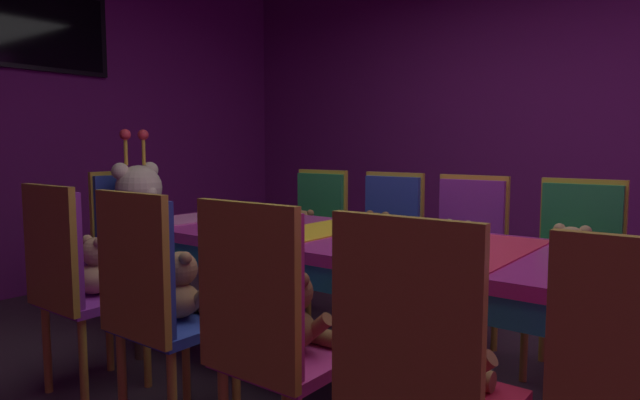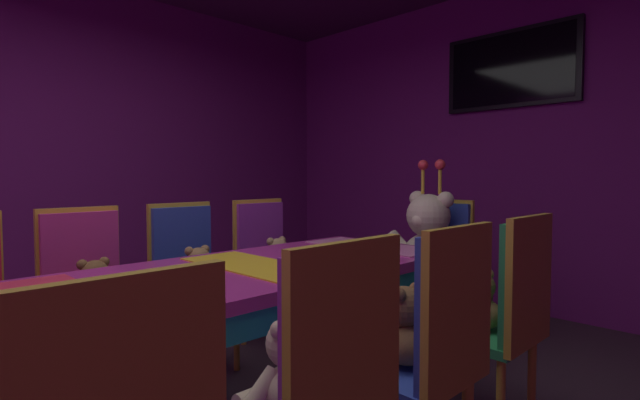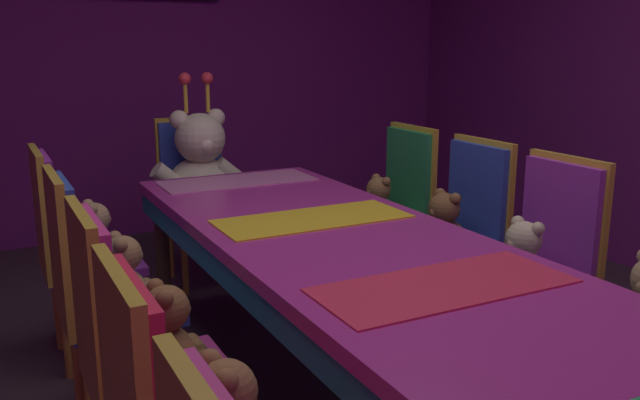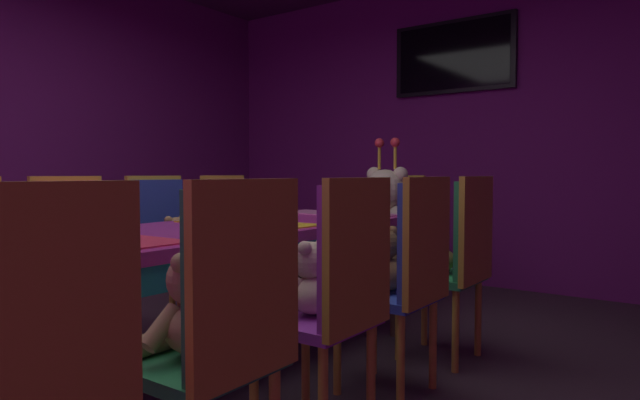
{
  "view_description": "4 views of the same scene",
  "coord_description": "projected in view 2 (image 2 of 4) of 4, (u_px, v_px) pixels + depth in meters",
  "views": [
    {
      "loc": [
        -2.09,
        -1.2,
        1.15
      ],
      "look_at": [
        0.24,
        0.59,
        0.86
      ],
      "focal_mm": 30.87,
      "sensor_mm": 36.0,
      "label": 1
    },
    {
      "loc": [
        1.73,
        -0.88,
        1.15
      ],
      "look_at": [
        0.18,
        0.66,
        1.04
      ],
      "focal_mm": 26.6,
      "sensor_mm": 36.0,
      "label": 2
    },
    {
      "loc": [
        -1.15,
        -1.86,
        1.42
      ],
      "look_at": [
        0.09,
        0.53,
        0.79
      ],
      "focal_mm": 37.51,
      "sensor_mm": 36.0,
      "label": 3
    },
    {
      "loc": [
        1.97,
        -1.66,
        1.0
      ],
      "look_at": [
        0.16,
        0.84,
        0.85
      ],
      "focal_mm": 30.99,
      "sensor_mm": 36.0,
      "label": 4
    }
  ],
  "objects": [
    {
      "name": "throne_chair",
      "position": [
        440.0,
        255.0,
        3.29
      ],
      "size": [
        0.41,
        0.42,
        0.98
      ],
      "rotation": [
        0.0,
        0.0,
        -1.57
      ],
      "color": "#2D47B2",
      "rests_on": "ground_plane"
    },
    {
      "name": "banquet_table",
      "position": [
        168.0,
        301.0,
        1.87
      ],
      "size": [
        0.9,
        2.96,
        0.75
      ],
      "color": "#B22D8C",
      "rests_on": "ground_plane"
    },
    {
      "name": "wall_tv",
      "position": [
        510.0,
        69.0,
        3.99
      ],
      "size": [
        1.12,
        0.06,
        0.65
      ],
      "color": "black"
    },
    {
      "name": "teddy_left_2",
      "position": [
        95.0,
        291.0,
        2.35
      ],
      "size": [
        0.23,
        0.3,
        0.28
      ],
      "color": "brown",
      "rests_on": "chair_left_2"
    },
    {
      "name": "teddy_right_2",
      "position": [
        290.0,
        372.0,
        1.37
      ],
      "size": [
        0.24,
        0.31,
        0.29
      ],
      "rotation": [
        0.0,
        0.0,
        3.14
      ],
      "color": "beige",
      "rests_on": "chair_right_2"
    },
    {
      "name": "chair_right_4",
      "position": [
        510.0,
        305.0,
        2.03
      ],
      "size": [
        0.42,
        0.41,
        0.98
      ],
      "rotation": [
        0.0,
        0.0,
        3.14
      ],
      "color": "#268C4C",
      "rests_on": "ground_plane"
    },
    {
      "name": "teddy_left_4",
      "position": [
        278.0,
        261.0,
        3.19
      ],
      "size": [
        0.23,
        0.29,
        0.28
      ],
      "color": "tan",
      "rests_on": "chair_left_4"
    },
    {
      "name": "chair_right_2",
      "position": [
        325.0,
        383.0,
        1.26
      ],
      "size": [
        0.42,
        0.41,
        0.98
      ],
      "rotation": [
        0.0,
        0.0,
        3.14
      ],
      "color": "purple",
      "rests_on": "ground_plane"
    },
    {
      "name": "king_teddy_bear",
      "position": [
        427.0,
        241.0,
        3.17
      ],
      "size": [
        0.62,
        0.48,
        0.8
      ],
      "rotation": [
        0.0,
        0.0,
        -1.57
      ],
      "color": "beige",
      "rests_on": "throne_chair"
    },
    {
      "name": "teddy_left_3",
      "position": [
        199.0,
        274.0,
        2.76
      ],
      "size": [
        0.23,
        0.3,
        0.28
      ],
      "color": "#9E7247",
      "rests_on": "chair_left_3"
    },
    {
      "name": "wall_back",
      "position": [
        513.0,
        147.0,
        4.08
      ],
      "size": [
        5.2,
        0.12,
        2.8
      ],
      "primitive_type": "cube",
      "color": "#721E72",
      "rests_on": "ground_plane"
    },
    {
      "name": "chair_left_2",
      "position": [
        85.0,
        283.0,
        2.45
      ],
      "size": [
        0.42,
        0.41,
        0.98
      ],
      "color": "#CC338C",
      "rests_on": "ground_plane"
    },
    {
      "name": "chair_left_4",
      "position": [
        265.0,
        255.0,
        3.29
      ],
      "size": [
        0.42,
        0.41,
        0.98
      ],
      "color": "purple",
      "rests_on": "ground_plane"
    },
    {
      "name": "chair_left_3",
      "position": [
        187.0,
        267.0,
        2.87
      ],
      "size": [
        0.42,
        0.41,
        0.98
      ],
      "color": "#2D47B2",
      "rests_on": "ground_plane"
    },
    {
      "name": "wall_left",
      "position": [
        6.0,
        144.0,
        3.67
      ],
      "size": [
        0.12,
        6.4,
        2.8
      ],
      "primitive_type": "cube",
      "color": "#721E72",
      "rests_on": "ground_plane"
    },
    {
      "name": "teddy_right_3",
      "position": [
        402.0,
        330.0,
        1.73
      ],
      "size": [
        0.24,
        0.32,
        0.3
      ],
      "rotation": [
        0.0,
        0.0,
        3.14
      ],
      "color": "brown",
      "rests_on": "chair_right_3"
    },
    {
      "name": "chair_right_3",
      "position": [
        437.0,
        337.0,
        1.62
      ],
      "size": [
        0.42,
        0.41,
        0.98
      ],
      "rotation": [
        0.0,
        0.0,
        3.14
      ],
      "color": "#2D47B2",
      "rests_on": "ground_plane"
    },
    {
      "name": "teddy_right_4",
      "position": [
        479.0,
        304.0,
        2.13
      ],
      "size": [
        0.22,
        0.28,
        0.27
      ],
      "rotation": [
        0.0,
        0.0,
        3.14
      ],
      "color": "olive",
      "rests_on": "chair_right_4"
    }
  ]
}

